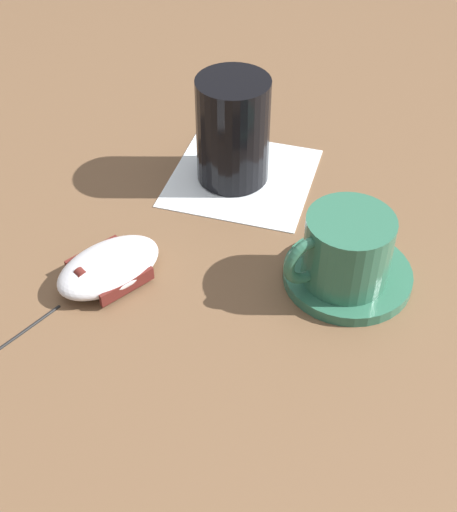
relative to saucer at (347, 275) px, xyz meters
name	(u,v)px	position (x,y,z in m)	size (l,w,h in m)	color
ground_plane	(244,239)	(-0.01, 0.11, -0.01)	(3.00, 3.00, 0.00)	brown
saucer	(347,275)	(0.00, 0.00, 0.00)	(0.12, 0.12, 0.01)	#2D664C
coffee_cup	(347,247)	(-0.01, 0.00, 0.04)	(0.11, 0.08, 0.07)	#2D664C
computer_mouse	(109,267)	(-0.13, 0.19, 0.01)	(0.12, 0.09, 0.03)	silver
napkin_under_glass	(242,177)	(0.08, 0.17, 0.00)	(0.16, 0.16, 0.00)	white
drinking_glass	(233,130)	(0.07, 0.18, 0.06)	(0.08, 0.08, 0.12)	black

